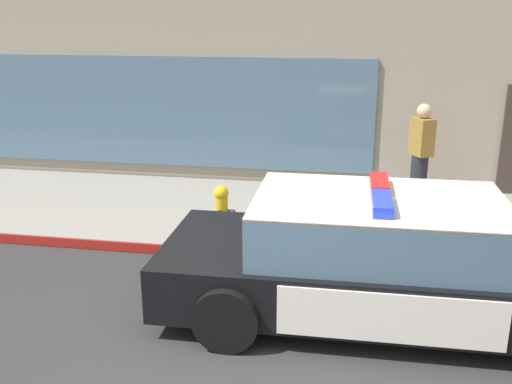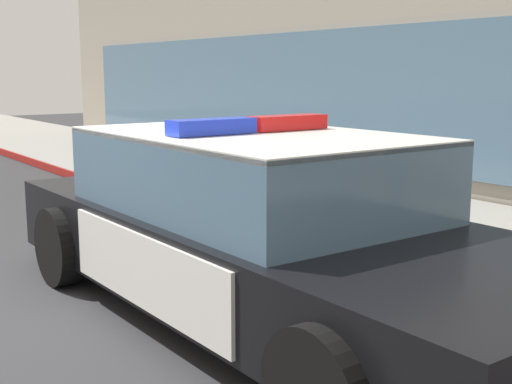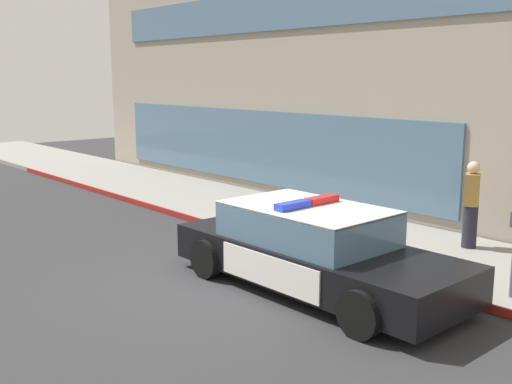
% 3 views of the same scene
% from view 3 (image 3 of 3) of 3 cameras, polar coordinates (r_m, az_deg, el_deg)
% --- Properties ---
extents(ground, '(48.00, 48.00, 0.00)m').
position_cam_3_polar(ground, '(10.54, -4.36, -8.46)').
color(ground, '#303033').
extents(sidewalk, '(48.00, 3.40, 0.15)m').
position_cam_3_polar(sidewalk, '(13.22, 9.86, -4.27)').
color(sidewalk, gray).
rests_on(sidewalk, ground).
extents(curb_red_paint, '(28.80, 0.04, 0.14)m').
position_cam_3_polar(curb_red_paint, '(11.98, 4.64, -5.71)').
color(curb_red_paint, maroon).
rests_on(curb_red_paint, ground).
extents(storefront_building, '(22.57, 11.15, 7.30)m').
position_cam_3_polar(storefront_building, '(20.35, 17.18, 10.79)').
color(storefront_building, gray).
rests_on(storefront_building, ground).
extents(police_cruiser, '(5.15, 2.20, 1.49)m').
position_cam_3_polar(police_cruiser, '(10.07, 5.38, -5.33)').
color(police_cruiser, black).
rests_on(police_cruiser, ground).
extents(fire_hydrant, '(0.34, 0.39, 0.73)m').
position_cam_3_polar(fire_hydrant, '(12.94, 3.50, -2.50)').
color(fire_hydrant, gold).
rests_on(fire_hydrant, sidewalk).
extents(pedestrian_on_sidewalk, '(0.41, 0.47, 1.71)m').
position_cam_3_polar(pedestrian_on_sidewalk, '(12.58, 19.47, -1.10)').
color(pedestrian_on_sidewalk, '#23232D').
rests_on(pedestrian_on_sidewalk, sidewalk).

